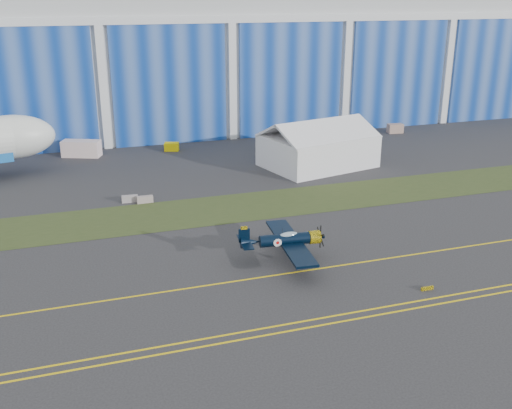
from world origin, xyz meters
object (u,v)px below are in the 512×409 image
object	(u,v)px
warbird	(285,240)
shipping_container	(81,149)
tent	(318,143)
tug	(172,147)

from	to	relation	value
warbird	shipping_container	size ratio (longest dim) A/B	2.09
tent	shipping_container	bearing A→B (deg)	139.77
shipping_container	tent	bearing A→B (deg)	-4.04
warbird	tent	bearing A→B (deg)	66.61
shipping_container	tug	world-z (taller)	shipping_container
tent	tug	world-z (taller)	tent
warbird	tent	distance (m)	34.50
shipping_container	tug	size ratio (longest dim) A/B	2.59
tent	tug	xyz separation A→B (m)	(-19.24, 16.20, -2.94)
tent	warbird	bearing A→B (deg)	-132.56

